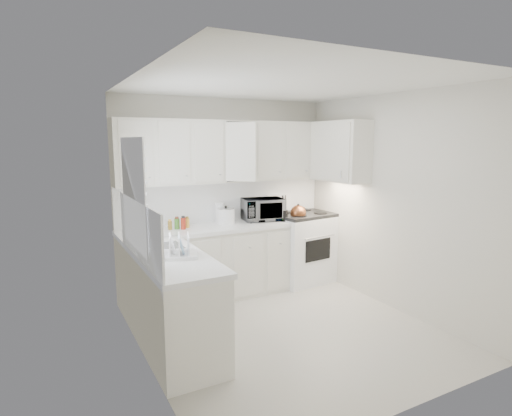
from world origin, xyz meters
TOP-DOWN VIEW (x-y plane):
  - floor at (0.00, 0.00)m, footprint 3.20×3.20m
  - ceiling at (0.00, 0.00)m, footprint 3.20×3.20m
  - wall_back at (0.00, 1.60)m, footprint 3.00×0.00m
  - wall_front at (0.00, -1.60)m, footprint 3.00×0.00m
  - wall_left at (-1.50, 0.00)m, footprint 0.00×3.20m
  - wall_right at (1.50, 0.00)m, footprint 0.00×3.20m
  - window_blinds at (-1.48, 0.35)m, footprint 0.06×0.96m
  - lower_cabinets_back at (-0.39, 1.30)m, footprint 2.22×0.60m
  - lower_cabinets_left at (-1.20, 0.20)m, footprint 0.60×1.60m
  - countertop_back at (-0.39, 1.29)m, footprint 2.24×0.64m
  - countertop_left at (-1.19, 0.20)m, footprint 0.64×1.62m
  - backsplash_back at (0.00, 1.59)m, footprint 2.98×0.02m
  - backsplash_left at (-1.49, 0.20)m, footprint 0.02×1.60m
  - upper_cabinets_back at (0.00, 1.44)m, footprint 3.00×0.33m
  - upper_cabinets_right at (1.33, 0.82)m, footprint 0.33×0.90m
  - sink at (-1.19, 0.55)m, footprint 0.42×0.38m
  - stove at (1.08, 1.29)m, footprint 0.91×0.77m
  - tea_kettle at (0.90, 1.13)m, footprint 0.33×0.30m
  - frying_pan at (1.26, 1.45)m, footprint 0.37×0.46m
  - microwave at (0.45, 1.35)m, footprint 0.60×0.40m
  - rice_cooker at (-0.09, 1.38)m, footprint 0.26×0.26m
  - paper_towel at (-0.13, 1.50)m, footprint 0.12×0.12m
  - utensil_crock at (0.68, 1.17)m, footprint 0.14×0.14m
  - dish_rack at (-1.19, 0.15)m, footprint 0.51×0.44m
  - spice_left_0 at (-0.85, 1.42)m, footprint 0.06×0.06m
  - spice_left_1 at (-0.78, 1.33)m, footprint 0.06×0.06m
  - spice_left_2 at (-0.70, 1.42)m, footprint 0.06×0.06m
  - spice_left_3 at (-0.62, 1.33)m, footprint 0.06×0.06m
  - sauce_right_0 at (0.58, 1.46)m, footprint 0.06×0.06m
  - sauce_right_1 at (0.64, 1.40)m, footprint 0.06×0.06m
  - sauce_right_2 at (0.69, 1.46)m, footprint 0.06×0.06m

SIDE VIEW (x-z plane):
  - floor at x=0.00m, z-range 0.00..0.00m
  - lower_cabinets_back at x=-0.39m, z-range 0.00..0.90m
  - lower_cabinets_left at x=-1.20m, z-range 0.00..0.90m
  - stove at x=1.08m, z-range 0.00..1.29m
  - countertop_back at x=-0.39m, z-range 0.90..0.95m
  - countertop_left at x=-1.19m, z-range 0.90..0.95m
  - frying_pan at x=1.26m, z-range 0.95..0.98m
  - spice_left_0 at x=-0.85m, z-range 0.95..1.08m
  - spice_left_1 at x=-0.78m, z-range 0.95..1.08m
  - spice_left_2 at x=-0.70m, z-range 0.95..1.08m
  - spice_left_3 at x=-0.62m, z-range 0.95..1.08m
  - sauce_right_0 at x=0.58m, z-range 0.95..1.14m
  - sauce_right_1 at x=0.64m, z-range 0.95..1.14m
  - sauce_right_2 at x=0.69m, z-range 0.95..1.14m
  - tea_kettle at x=0.90m, z-range 0.94..1.19m
  - rice_cooker at x=-0.09m, z-range 0.95..1.19m
  - sink at x=-1.19m, z-range 0.92..1.22m
  - dish_rack at x=-1.19m, z-range 0.95..1.19m
  - paper_towel at x=-0.13m, z-range 0.95..1.22m
  - utensil_crock at x=0.68m, z-range 0.95..1.32m
  - microwave at x=0.45m, z-range 0.95..1.32m
  - backsplash_back at x=0.00m, z-range 0.95..1.50m
  - backsplash_left at x=-1.49m, z-range 0.95..1.50m
  - wall_back at x=0.00m, z-range -0.20..2.80m
  - wall_front at x=0.00m, z-range -0.20..2.80m
  - wall_left at x=-1.50m, z-range -0.30..2.90m
  - wall_right at x=1.50m, z-range -0.30..2.90m
  - upper_cabinets_back at x=0.00m, z-range 1.10..1.90m
  - upper_cabinets_right at x=1.33m, z-range 1.10..1.90m
  - window_blinds at x=-1.48m, z-range 1.02..2.08m
  - ceiling at x=0.00m, z-range 2.60..2.60m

